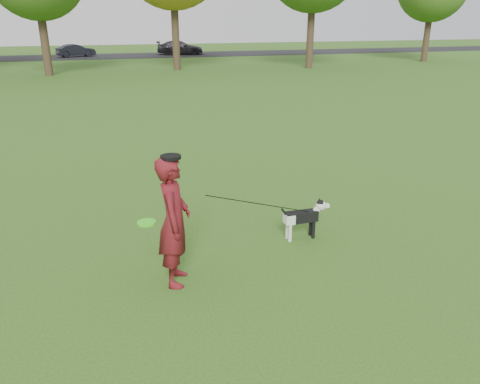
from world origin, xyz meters
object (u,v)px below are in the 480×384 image
object	(u,v)px
dog	(305,215)
car_right	(180,48)
car_mid	(76,50)
man	(174,222)

from	to	relation	value
dog	car_right	distance (m)	39.92
dog	car_right	xyz separation A→B (m)	(5.24, 39.57, 0.26)
car_mid	car_right	xyz separation A→B (m)	(9.35, 0.00, 0.08)
man	car_mid	size ratio (longest dim) A/B	0.52
car_mid	car_right	distance (m)	9.35
dog	car_mid	xyz separation A→B (m)	(-4.11, 39.57, 0.18)
dog	car_mid	bearing A→B (deg)	95.93
man	car_mid	bearing A→B (deg)	18.27
dog	car_mid	world-z (taller)	car_mid
man	car_right	xyz separation A→B (m)	(7.40, 40.27, -0.22)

